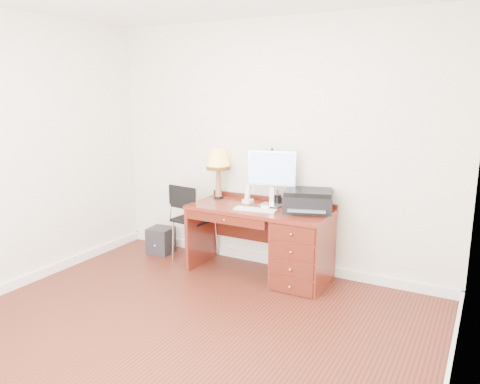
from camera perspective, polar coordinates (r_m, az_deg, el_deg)
The scene contains 12 objects.
ground at distance 4.07m, azimuth -6.85°, elevation -16.54°, with size 4.00×4.00×0.00m, color #3F170E.
room_shell at distance 4.51m, azimuth -2.12°, elevation -12.67°, with size 4.00×4.00×4.00m.
desk at distance 4.89m, azimuth 5.79°, elevation -6.14°, with size 1.50×0.67×0.75m.
monitor at distance 4.93m, azimuth 3.96°, elevation 2.54°, with size 0.51×0.21×0.59m.
keyboard at distance 4.79m, azimuth 1.88°, elevation -2.14°, with size 0.43×0.12×0.02m, color white.
mouse_pad at distance 4.83m, azimuth 3.10°, elevation -1.99°, with size 0.24×0.24×0.05m.
printer at distance 4.80m, azimuth 8.27°, elevation -1.04°, with size 0.58×0.51×0.22m.
leg_lamp at distance 5.26m, azimuth -2.67°, elevation 3.63°, with size 0.27×0.27×0.56m.
phone at distance 5.08m, azimuth 0.97°, elevation -0.71°, with size 0.10×0.10×0.20m.
pen_cup at distance 5.06m, azimuth 4.57°, elevation -0.92°, with size 0.08×0.08×0.10m, color black.
chair at distance 5.44m, azimuth -6.00°, elevation -2.76°, with size 0.47×0.47×0.90m.
equipment_box at distance 5.82m, azimuth -9.62°, elevation -5.84°, with size 0.27×0.27×0.32m, color black.
Camera 1 is at (2.10, -2.88, 1.96)m, focal length 35.00 mm.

